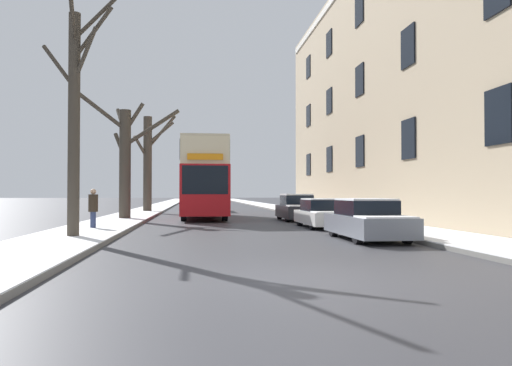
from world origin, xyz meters
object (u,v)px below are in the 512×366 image
(bare_tree_left_1, at_px, (125,156))
(oncoming_van, at_px, (201,197))
(parked_car_1, at_px, (322,214))
(double_decker_bus, at_px, (204,176))
(parked_car_0, at_px, (367,220))
(bare_tree_left_0, at_px, (75,113))
(bare_tree_left_2, at_px, (149,161))
(pedestrian_left_sidewalk, at_px, (93,208))
(parked_car_2, at_px, (297,208))

(bare_tree_left_1, bearing_deg, oncoming_van, 73.97)
(parked_car_1, bearing_deg, double_decker_bus, 119.55)
(double_decker_bus, bearing_deg, parked_car_0, -71.08)
(double_decker_bus, relative_size, parked_car_1, 2.45)
(bare_tree_left_0, xyz_separation_m, bare_tree_left_2, (0.15, 22.82, -0.07))
(parked_car_1, xyz_separation_m, oncoming_van, (-5.12, 21.40, 0.64))
(bare_tree_left_2, relative_size, pedestrian_left_sidewalk, 4.56)
(bare_tree_left_0, height_order, pedestrian_left_sidewalk, bare_tree_left_0)
(parked_car_0, relative_size, parked_car_1, 1.01)
(bare_tree_left_0, height_order, bare_tree_left_1, bare_tree_left_0)
(bare_tree_left_1, relative_size, double_decker_bus, 0.66)
(oncoming_van, bearing_deg, parked_car_2, -72.06)
(parked_car_0, xyz_separation_m, parked_car_1, (0.00, 5.86, -0.03))
(parked_car_2, bearing_deg, parked_car_0, -90.00)
(oncoming_van, bearing_deg, double_decker_bus, -89.82)
(bare_tree_left_0, bearing_deg, double_decker_bus, 73.11)
(parked_car_2, height_order, pedestrian_left_sidewalk, pedestrian_left_sidewalk)
(bare_tree_left_1, relative_size, pedestrian_left_sidewalk, 4.18)
(bare_tree_left_0, xyz_separation_m, parked_car_0, (9.37, -0.72, -3.43))
(bare_tree_left_1, bearing_deg, bare_tree_left_0, -89.76)
(bare_tree_left_0, height_order, double_decker_bus, bare_tree_left_0)
(bare_tree_left_0, relative_size, bare_tree_left_1, 1.11)
(bare_tree_left_2, xyz_separation_m, pedestrian_left_sidewalk, (-0.33, -19.01, -3.06))
(parked_car_2, relative_size, pedestrian_left_sidewalk, 2.53)
(double_decker_bus, height_order, parked_car_1, double_decker_bus)
(parked_car_0, bearing_deg, bare_tree_left_1, 127.39)
(oncoming_van, xyz_separation_m, pedestrian_left_sidewalk, (-4.42, -22.73, -0.31))
(oncoming_van, bearing_deg, pedestrian_left_sidewalk, -101.01)
(parked_car_0, relative_size, pedestrian_left_sidewalk, 2.62)
(pedestrian_left_sidewalk, bearing_deg, double_decker_bus, -49.50)
(parked_car_0, height_order, oncoming_van, oncoming_van)
(bare_tree_left_0, xyz_separation_m, parked_car_2, (9.37, 10.72, -3.38))
(bare_tree_left_1, distance_m, double_decker_bus, 5.10)
(parked_car_1, height_order, parked_car_2, parked_car_2)
(parked_car_0, xyz_separation_m, oncoming_van, (-5.12, 27.26, 0.61))
(bare_tree_left_2, bearing_deg, pedestrian_left_sidewalk, -91.00)
(double_decker_bus, distance_m, parked_car_2, 6.40)
(bare_tree_left_2, height_order, parked_car_0, bare_tree_left_2)
(parked_car_0, relative_size, parked_car_2, 1.04)
(oncoming_van, bearing_deg, bare_tree_left_0, -99.09)
(bare_tree_left_1, distance_m, parked_car_1, 11.79)
(double_decker_bus, xyz_separation_m, parked_car_2, (5.08, -3.39, -1.89))
(parked_car_0, height_order, parked_car_1, parked_car_0)
(parked_car_2, bearing_deg, oncoming_van, 107.94)
(parked_car_1, bearing_deg, parked_car_2, 90.00)
(bare_tree_left_0, relative_size, double_decker_bus, 0.73)
(bare_tree_left_2, distance_m, parked_car_1, 20.22)
(bare_tree_left_1, height_order, parked_car_2, bare_tree_left_1)
(bare_tree_left_0, distance_m, parked_car_0, 10.00)
(bare_tree_left_2, bearing_deg, parked_car_2, -52.73)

